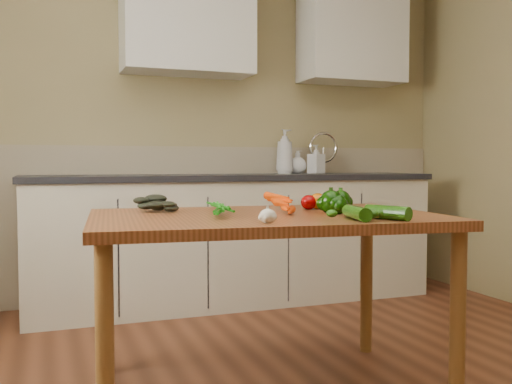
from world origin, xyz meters
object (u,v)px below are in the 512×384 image
object	(u,v)px
carrot_bunch	(263,205)
pepper_c	(338,205)
leafy_greens	(154,200)
zucchini_a	(388,213)
soap_bottle_a	(285,151)
zucchini_b	(357,213)
table	(266,234)
soap_bottle_c	(298,162)
tomato_a	(309,202)
soap_bottle_b	(316,159)
pepper_a	(331,202)
pepper_b	(341,201)
tomato_b	(318,201)
garlic_bulb	(268,216)
tomato_c	(338,202)

from	to	relation	value
carrot_bunch	pepper_c	size ratio (longest dim) A/B	3.31
leafy_greens	zucchini_a	bearing A→B (deg)	-40.54
soap_bottle_a	zucchini_b	xyz separation A→B (m)	(-0.58, -2.03, -0.27)
carrot_bunch	leafy_greens	world-z (taller)	leafy_greens
table	zucchini_a	size ratio (longest dim) A/B	8.23
soap_bottle_c	tomato_a	world-z (taller)	soap_bottle_c
soap_bottle_b	zucchini_a	xyz separation A→B (m)	(-0.70, -2.00, -0.21)
soap_bottle_c	tomato_a	distance (m)	1.70
tomato_a	soap_bottle_a	bearing A→B (deg)	70.62
soap_bottle_c	pepper_a	distance (m)	1.91
pepper_c	tomato_a	distance (m)	0.25
tomato_a	zucchini_b	size ratio (longest dim) A/B	0.38
pepper_a	tomato_a	distance (m)	0.23
pepper_c	pepper_b	bearing A→B (deg)	56.70
soap_bottle_c	zucchini_a	xyz separation A→B (m)	(-0.58, -2.08, -0.19)
carrot_bunch	zucchini_b	world-z (taller)	carrot_bunch
soap_bottle_c	tomato_b	distance (m)	1.68
pepper_b	zucchini_b	bearing A→B (deg)	-109.73
tomato_a	soap_bottle_b	bearing A→B (deg)	62.44
leafy_greens	pepper_b	xyz separation A→B (m)	(0.78, -0.27, -0.01)
leafy_greens	garlic_bulb	bearing A→B (deg)	-64.62
soap_bottle_a	tomato_b	size ratio (longest dim) A/B	4.05
pepper_c	zucchini_b	distance (m)	0.25
table	soap_bottle_c	bearing A→B (deg)	67.36
pepper_a	tomato_c	distance (m)	0.21
garlic_bulb	pepper_a	xyz separation A→B (m)	(0.39, 0.26, 0.02)
soap_bottle_b	pepper_c	bearing A→B (deg)	-44.00
tomato_c	soap_bottle_b	bearing A→B (deg)	66.96
soap_bottle_b	tomato_a	distance (m)	1.69
tomato_c	zucchini_b	size ratio (longest dim) A/B	0.42
tomato_a	tomato_c	world-z (taller)	tomato_c
garlic_bulb	pepper_b	world-z (taller)	pepper_b
zucchini_a	table	bearing A→B (deg)	133.12
garlic_bulb	zucchini_b	xyz separation A→B (m)	(0.36, -0.01, 0.00)
soap_bottle_a	leafy_greens	size ratio (longest dim) A/B	1.61
table	tomato_c	xyz separation A→B (m)	(0.39, 0.09, 0.12)
soap_bottle_a	tomato_b	world-z (taller)	soap_bottle_a
leafy_greens	tomato_b	world-z (taller)	leafy_greens
table	garlic_bulb	distance (m)	0.38
carrot_bunch	soap_bottle_c	bearing A→B (deg)	66.89
pepper_b	leafy_greens	bearing A→B (deg)	161.21
pepper_a	garlic_bulb	bearing A→B (deg)	-146.48
pepper_b	zucchini_b	distance (m)	0.38
zucchini_a	garlic_bulb	bearing A→B (deg)	175.47
leafy_greens	tomato_c	distance (m)	0.83
soap_bottle_c	pepper_c	bearing A→B (deg)	177.01
table	pepper_b	distance (m)	0.39
soap_bottle_a	soap_bottle_b	world-z (taller)	soap_bottle_a
pepper_b	zucchini_a	bearing A→B (deg)	-92.03
leafy_greens	pepper_c	world-z (taller)	leafy_greens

